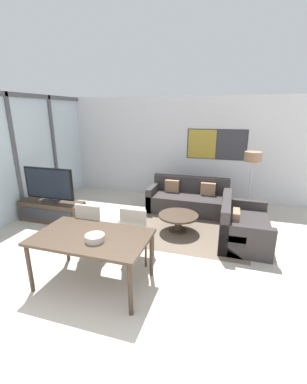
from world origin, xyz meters
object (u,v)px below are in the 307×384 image
at_px(sofa_main, 189,200).
at_px(dining_table, 92,240).
at_px(dining_chair_left, 93,227).
at_px(floor_lamp, 252,161).
at_px(fruit_bowl, 95,238).
at_px(tv_console, 52,211).
at_px(sofa_side, 240,227).
at_px(coffee_table, 178,219).
at_px(dining_chair_centre, 136,232).
at_px(television, 49,185).

distance_m(sofa_main, dining_table, 3.42).
bearing_deg(dining_chair_left, floor_lamp, 46.21).
distance_m(dining_table, fruit_bowl, 0.22).
xyz_separation_m(sofa_main, floor_lamp, (1.41, 0.10, 1.05)).
height_order(tv_console, sofa_main, sofa_main).
distance_m(tv_console, sofa_side, 4.09).
bearing_deg(sofa_main, dining_chair_left, -114.57).
xyz_separation_m(dining_table, fruit_bowl, (0.13, -0.12, 0.13)).
distance_m(tv_console, floor_lamp, 4.71).
xyz_separation_m(sofa_side, coffee_table, (-1.22, 0.01, 0.01)).
bearing_deg(coffee_table, floor_lamp, 44.10).
xyz_separation_m(tv_console, sofa_side, (4.08, 0.29, 0.04)).
height_order(sofa_main, fruit_bowl, fruit_bowl).
bearing_deg(dining_chair_left, dining_chair_centre, 3.57).
xyz_separation_m(sofa_side, dining_table, (-2.03, -2.01, 0.42)).
height_order(sofa_side, fruit_bowl, fruit_bowl).
bearing_deg(sofa_main, floor_lamp, 3.97).
relative_size(television, dining_table, 0.76).
bearing_deg(dining_chair_left, fruit_bowl, -57.19).
bearing_deg(tv_console, television, 90.00).
relative_size(sofa_main, dining_chair_centre, 2.00).
relative_size(dining_table, dining_chair_centre, 1.64).
relative_size(sofa_main, dining_table, 1.22).
relative_size(sofa_side, coffee_table, 1.83).
bearing_deg(tv_console, floor_lamp, 21.29).
bearing_deg(dining_table, sofa_main, 76.10).
height_order(tv_console, sofa_side, sofa_side).
bearing_deg(coffee_table, fruit_bowl, -107.77).
bearing_deg(tv_console, sofa_main, 28.68).
bearing_deg(tv_console, fruit_bowl, -40.30).
height_order(dining_table, dining_chair_left, dining_chair_left).
bearing_deg(coffee_table, tv_console, -174.01).
height_order(tv_console, dining_table, dining_table).
xyz_separation_m(dining_chair_left, dining_chair_centre, (0.77, 0.05, 0.00)).
height_order(television, dining_chair_left, television).
bearing_deg(sofa_main, fruit_bowl, -101.40).
height_order(tv_console, fruit_bowl, fruit_bowl).
relative_size(tv_console, sofa_side, 0.99).
distance_m(sofa_main, dining_chair_left, 2.89).
xyz_separation_m(television, dining_chair_left, (1.67, -1.05, -0.32)).
bearing_deg(tv_console, dining_chair_centre, -22.46).
bearing_deg(dining_chair_left, dining_table, -60.20).
relative_size(tv_console, dining_chair_left, 1.53).
distance_m(fruit_bowl, floor_lamp, 4.12).
relative_size(television, sofa_main, 0.62).
height_order(dining_chair_centre, floor_lamp, floor_lamp).
bearing_deg(fruit_bowl, coffee_table, 72.23).
distance_m(tv_console, television, 0.62).
distance_m(sofa_side, coffee_table, 1.22).
relative_size(television, fruit_bowl, 4.65).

